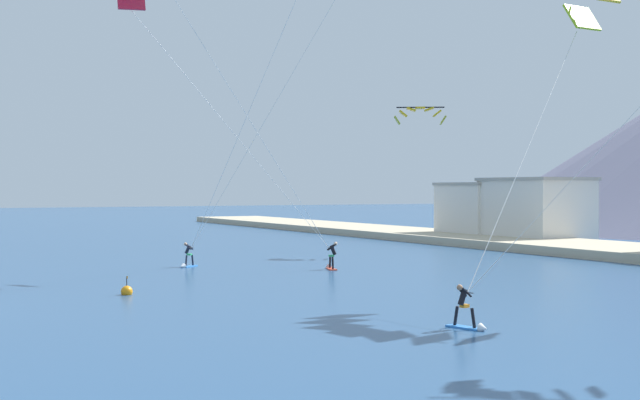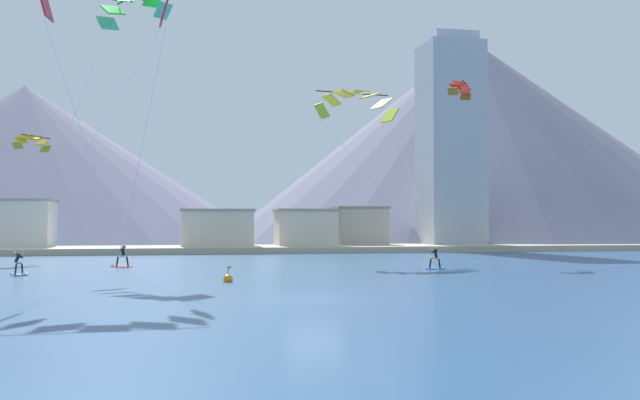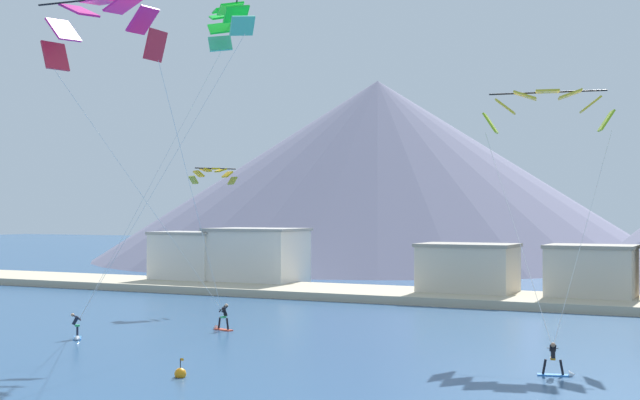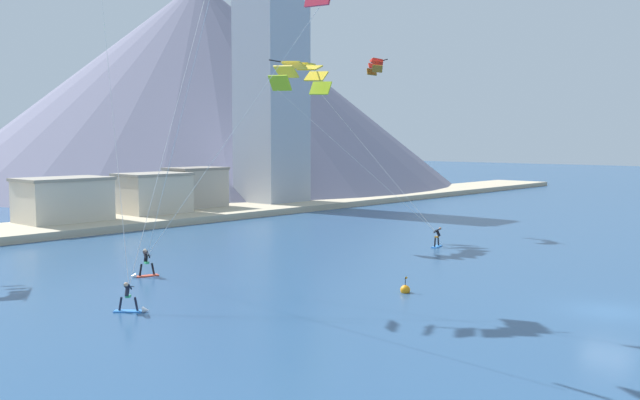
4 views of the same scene
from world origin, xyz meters
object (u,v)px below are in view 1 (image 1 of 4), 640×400
kitesurfer_near_lead (187,260)px  kitesurfer_mid_center (331,260)px  kitesurfer_near_trail (469,316)px  parafoil_kite_distant_high_outer (420,113)px  race_marker_buoy (127,291)px

kitesurfer_near_lead → kitesurfer_mid_center: bearing=53.0°
kitesurfer_near_lead → kitesurfer_near_trail: bearing=1.4°
kitesurfer_near_trail → kitesurfer_mid_center: size_ratio=0.99×
kitesurfer_near_trail → kitesurfer_mid_center: (-23.05, 6.79, 0.07)m
parafoil_kite_distant_high_outer → race_marker_buoy: parafoil_kite_distant_high_outer is taller
kitesurfer_near_trail → parafoil_kite_distant_high_outer: size_ratio=0.45×
kitesurfer_near_lead → parafoil_kite_distant_high_outer: parafoil_kite_distant_high_outer is taller
kitesurfer_near_trail → parafoil_kite_distant_high_outer: parafoil_kite_distant_high_outer is taller
kitesurfer_mid_center → race_marker_buoy: size_ratio=1.76×
parafoil_kite_distant_high_outer → race_marker_buoy: (16.09, -27.49, -10.72)m
kitesurfer_near_lead → parafoil_kite_distant_high_outer: (-3.25, 20.06, 10.42)m
kitesurfer_mid_center → parafoil_kite_distant_high_outer: bearing=125.2°
kitesurfer_near_trail → race_marker_buoy: size_ratio=1.75×
kitesurfer_near_trail → kitesurfer_mid_center: 24.03m
kitesurfer_near_trail → parafoil_kite_distant_high_outer: (-31.93, 19.39, 10.39)m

